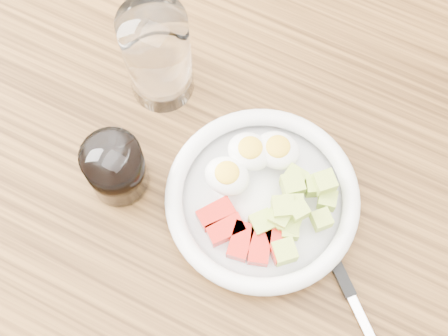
# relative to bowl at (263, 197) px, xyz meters

# --- Properties ---
(ground) EXTENTS (4.00, 4.00, 0.00)m
(ground) POSITION_rel_bowl_xyz_m (-0.05, -0.00, -0.79)
(ground) COLOR brown
(ground) RESTS_ON ground
(dining_table) EXTENTS (1.50, 0.90, 0.77)m
(dining_table) POSITION_rel_bowl_xyz_m (-0.05, -0.00, -0.12)
(dining_table) COLOR brown
(dining_table) RESTS_ON ground
(bowl) EXTENTS (0.24, 0.24, 0.06)m
(bowl) POSITION_rel_bowl_xyz_m (0.00, 0.00, 0.00)
(bowl) COLOR white
(bowl) RESTS_ON dining_table
(fork) EXTENTS (0.17, 0.15, 0.01)m
(fork) POSITION_rel_bowl_xyz_m (0.13, -0.05, -0.02)
(fork) COLOR black
(fork) RESTS_ON dining_table
(water_glass) EXTENTS (0.08, 0.08, 0.15)m
(water_glass) POSITION_rel_bowl_xyz_m (-0.19, 0.09, 0.05)
(water_glass) COLOR white
(water_glass) RESTS_ON dining_table
(coffee_glass) EXTENTS (0.07, 0.07, 0.08)m
(coffee_glass) POSITION_rel_bowl_xyz_m (-0.17, -0.05, 0.02)
(coffee_glass) COLOR white
(coffee_glass) RESTS_ON dining_table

